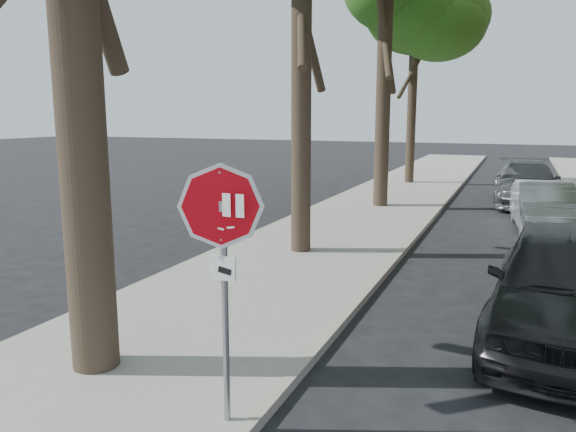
% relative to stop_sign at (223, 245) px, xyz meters
% --- Properties ---
extents(sidewalk_left, '(4.00, 55.00, 0.12)m').
position_rel_stop_sign_xyz_m(sidewalk_left, '(-1.80, 12.03, -1.89)').
color(sidewalk_left, gray).
rests_on(sidewalk_left, ground).
extents(curb_left, '(0.12, 55.00, 0.13)m').
position_rel_stop_sign_xyz_m(curb_left, '(0.25, 12.03, -1.88)').
color(curb_left, '#9E9384').
rests_on(curb_left, ground).
extents(stop_sign, '(0.76, 0.34, 2.61)m').
position_rel_stop_sign_xyz_m(stop_sign, '(0.00, 0.00, 0.00)').
color(stop_sign, gray).
rests_on(stop_sign, sidewalk_left).
extents(tree_far, '(5.29, 4.91, 9.33)m').
position_rel_stop_sign_xyz_m(tree_far, '(-2.02, 21.14, 5.26)').
color(tree_far, black).
rests_on(tree_far, sidewalk_left).
extents(car_a, '(2.29, 4.98, 1.65)m').
position_rel_stop_sign_xyz_m(car_a, '(3.28, 3.84, -1.12)').
color(car_a, black).
rests_on(car_a, ground).
extents(car_b, '(1.84, 4.20, 1.34)m').
position_rel_stop_sign_xyz_m(car_b, '(3.30, 12.06, -1.28)').
color(car_b, '#B5B6BE').
rests_on(car_b, ground).
extents(car_c, '(2.33, 5.30, 1.51)m').
position_rel_stop_sign_xyz_m(car_c, '(2.86, 17.00, -1.19)').
color(car_c, '#56565C').
rests_on(car_c, ground).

